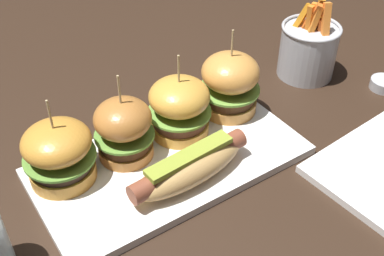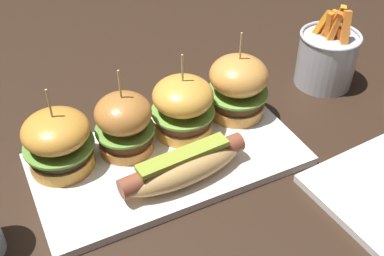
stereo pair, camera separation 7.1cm
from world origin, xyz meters
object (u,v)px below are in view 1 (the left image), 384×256
Objects in this scene: slider_far_right at (230,83)px; sauce_ramekin at (384,84)px; slider_far_left at (59,153)px; slider_center_left at (124,129)px; platter_main at (170,161)px; slider_center_right at (179,107)px; hot_dog at (192,165)px; fries_bucket at (308,49)px.

sauce_ramekin is (0.29, -0.09, -0.06)m from slider_far_right.
slider_far_right is at bearing -0.41° from slider_far_left.
slider_far_left is 0.59m from sauce_ramekin.
slider_center_left is at bearing -3.88° from slider_far_left.
slider_center_right reaches higher than platter_main.
sauce_ramekin is (0.39, -0.09, -0.05)m from slider_center_right.
hot_dog is at bearing -61.10° from slider_center_left.
slider_far_right is 0.21m from fries_bucket.
slider_far_right is at bearing 1.30° from slider_center_left.
slider_far_right is 0.31m from sauce_ramekin.
platter_main is at bearing 94.97° from hot_dog.
platter_main is at bearing -41.82° from slider_center_left.
slider_center_right is at bearing 66.86° from hot_dog.
fries_bucket is (0.20, 0.02, -0.01)m from slider_far_right.
slider_center_right is at bearing 43.82° from platter_main.
slider_far_left is 0.10m from slider_center_left.
hot_dog is 1.43× the size of slider_far_left.
slider_center_left is at bearing 138.18° from platter_main.
slider_center_right reaches higher than fries_bucket.
sauce_ramekin is (0.43, 0.01, -0.03)m from hot_dog.
sauce_ramekin is (0.49, -0.09, -0.05)m from slider_center_left.
slider_far_left is 0.91× the size of slider_far_right.
slider_far_right is (0.15, 0.05, 0.06)m from platter_main.
slider_center_right is 0.94× the size of slider_far_right.
slider_center_right is 0.40m from sauce_ramekin.
slider_far_right is (0.30, -0.00, 0.01)m from slider_far_left.
slider_far_right is (0.10, 0.00, 0.00)m from slider_center_right.
fries_bucket is at bearing 4.04° from slider_center_left.
hot_dog is 0.43m from sauce_ramekin.
slider_far_right reaches higher than slider_far_left.
slider_far_left is at bearing 176.12° from slider_center_left.
sauce_ramekin is at bearing 1.17° from hot_dog.
platter_main is 0.16m from slider_far_left.
slider_center_right is (0.05, 0.05, 0.06)m from platter_main.
hot_dog reaches higher than sauce_ramekin.
platter_main is at bearing -168.28° from fries_bucket.
slider_center_left is 0.95× the size of slider_far_right.
platter_main is 2.70× the size of slider_far_right.
slider_far_right reaches higher than sauce_ramekin.
slider_far_left is (-0.15, 0.11, 0.02)m from hot_dog.
hot_dog is at bearing -159.87° from fries_bucket.
platter_main is 0.17m from slider_far_right.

